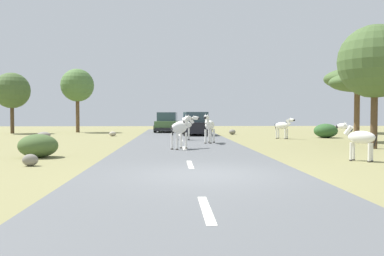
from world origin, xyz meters
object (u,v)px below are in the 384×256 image
at_px(zebra_0, 209,126).
at_px(rock_0, 232,132).
at_px(car_0, 167,123).
at_px(tree_3, 77,86).
at_px(car_1, 195,124).
at_px(zebra_1, 359,138).
at_px(tree_0, 375,62).
at_px(zebra_2, 185,125).
at_px(zebra_4, 180,128).
at_px(bush_2, 38,146).
at_px(zebra_3, 283,126).
at_px(rock_2, 44,135).
at_px(tree_2, 357,83).
at_px(bush_0, 326,131).
at_px(tree_4, 12,91).
at_px(rock_1, 30,160).
at_px(tree_5, 357,79).
at_px(rock_3, 113,134).

distance_m(zebra_0, rock_0, 10.74).
height_order(car_0, tree_3, tree_3).
xyz_separation_m(car_1, rock_0, (3.06, 1.51, -0.64)).
height_order(zebra_0, zebra_1, zebra_0).
xyz_separation_m(zebra_0, tree_0, (7.47, -3.30, 3.07)).
height_order(zebra_2, rock_0, zebra_2).
distance_m(zebra_4, bush_2, 6.15).
bearing_deg(zebra_3, tree_0, 60.56).
xyz_separation_m(zebra_1, zebra_4, (-6.08, 4.67, 0.17)).
xyz_separation_m(zebra_1, rock_0, (-1.65, 18.59, -0.60)).
xyz_separation_m(car_1, rock_2, (-10.36, -3.09, -0.63)).
bearing_deg(rock_0, tree_3, 161.29).
bearing_deg(tree_2, bush_0, 92.48).
xyz_separation_m(tree_4, bush_0, (24.02, -7.47, -3.11)).
xyz_separation_m(zebra_4, tree_3, (-8.80, 18.40, 3.19)).
relative_size(rock_0, rock_2, 0.61).
height_order(car_0, rock_1, car_0).
xyz_separation_m(car_0, tree_0, (9.92, -17.43, 3.22)).
relative_size(zebra_1, rock_2, 1.55).
xyz_separation_m(tree_0, tree_4, (-22.94, 16.28, -0.47)).
bearing_deg(rock_2, tree_5, 14.84).
height_order(tree_3, rock_2, tree_3).
height_order(zebra_2, tree_5, tree_5).
bearing_deg(tree_3, bush_0, -26.09).
height_order(tree_4, rock_1, tree_4).
distance_m(zebra_3, zebra_4, 10.65).
relative_size(tree_3, tree_5, 1.01).
xyz_separation_m(zebra_1, bush_0, (4.11, 13.77, -0.32)).
xyz_separation_m(car_1, tree_0, (7.74, -12.12, 3.22)).
bearing_deg(zebra_3, tree_5, 177.09).
height_order(tree_2, bush_2, tree_2).
bearing_deg(car_0, zebra_4, 97.12).
bearing_deg(rock_0, zebra_4, -107.69).
bearing_deg(rock_0, zebra_2, -118.36).
bearing_deg(car_0, rock_2, 50.30).
xyz_separation_m(tree_0, rock_3, (-13.88, 11.61, -3.90)).
bearing_deg(rock_3, tree_3, 121.81).
distance_m(zebra_1, bush_0, 14.37).
bearing_deg(rock_1, tree_4, 112.25).
bearing_deg(car_1, bush_2, -117.90).
height_order(zebra_0, bush_0, zebra_0).
distance_m(zebra_4, rock_0, 14.63).
relative_size(zebra_0, tree_0, 0.28).
height_order(zebra_2, bush_2, zebra_2).
relative_size(car_0, tree_4, 0.87).
bearing_deg(zebra_4, zebra_1, -1.67).
xyz_separation_m(zebra_1, tree_5, (9.37, 20.46, 3.84)).
bearing_deg(tree_2, tree_5, 65.23).
bearing_deg(bush_0, rock_3, 169.40).
xyz_separation_m(zebra_4, rock_1, (-4.81, -5.48, -0.80)).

